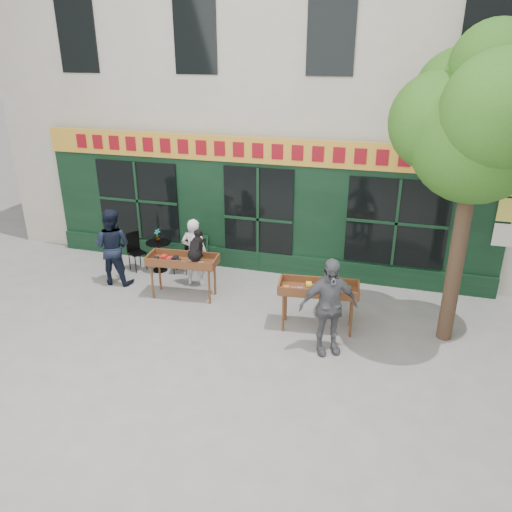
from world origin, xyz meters
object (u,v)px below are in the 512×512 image
object	(u,v)px
woman	(194,252)
bistro_table	(159,250)
book_cart_right	(318,291)
man_left	(113,247)
man_right	(328,306)
dog	(196,245)
book_cart_center	(183,263)

from	to	relation	value
woman	bistro_table	size ratio (longest dim) A/B	2.13
book_cart_right	man_left	distance (m)	5.00
man_right	man_left	xyz separation A→B (m)	(-5.24, 1.52, -0.01)
woman	man_right	size ratio (longest dim) A/B	0.88
dog	woman	distance (m)	0.92
book_cart_right	bistro_table	distance (m)	4.57
book_cart_right	man_right	world-z (taller)	man_right
man_right	man_left	world-z (taller)	man_right
man_right	bistro_table	distance (m)	5.16
book_cart_right	man_left	world-z (taller)	man_left
woman	book_cart_center	bearing A→B (deg)	85.02
woman	man_left	size ratio (longest dim) A/B	0.89
dog	man_left	world-z (taller)	man_left
man_right	dog	bearing A→B (deg)	131.18
book_cart_center	man_left	distance (m)	1.88
dog	man_left	size ratio (longest dim) A/B	0.33
man_right	man_left	size ratio (longest dim) A/B	1.01
bistro_table	woman	bearing A→B (deg)	-22.47
book_cart_right	man_left	size ratio (longest dim) A/B	0.86
dog	woman	xyz separation A→B (m)	(-0.35, 0.70, -0.48)
book_cart_right	book_cart_center	bearing A→B (deg)	163.50
book_cart_center	man_left	size ratio (longest dim) A/B	0.85
book_cart_center	book_cart_right	world-z (taller)	same
woman	man_left	xyz separation A→B (m)	(-1.86, -0.42, 0.10)
dog	man_right	xyz separation A→B (m)	(3.03, -1.24, -0.37)
woman	man_right	world-z (taller)	man_right
book_cart_center	dog	size ratio (longest dim) A/B	2.58
man_right	bistro_table	xyz separation A→B (m)	(-4.54, 2.42, -0.37)
book_cart_center	man_right	bearing A→B (deg)	-25.83
dog	bistro_table	world-z (taller)	dog
book_cart_center	dog	distance (m)	0.59
book_cart_center	woman	xyz separation A→B (m)	(-0.00, 0.65, -0.01)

